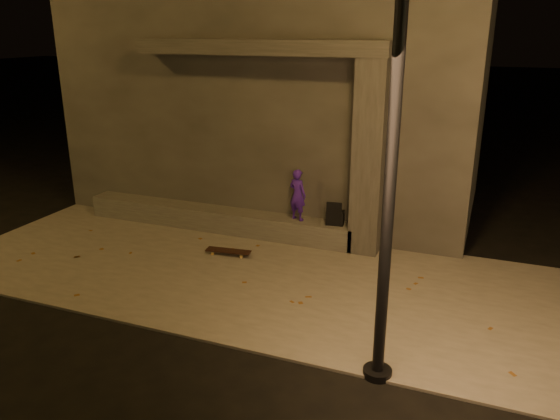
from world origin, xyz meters
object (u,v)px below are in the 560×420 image
at_px(backpack, 335,216).
at_px(street_lamp_0, 400,38).
at_px(skateboarder, 298,195).
at_px(column, 369,159).
at_px(skateboard, 228,251).

height_order(backpack, street_lamp_0, street_lamp_0).
height_order(skateboarder, street_lamp_0, street_lamp_0).
relative_size(column, street_lamp_0, 0.51).
bearing_deg(column, street_lamp_0, -74.56).
xyz_separation_m(backpack, skateboard, (-1.74, -1.18, -0.53)).
height_order(skateboard, street_lamp_0, street_lamp_0).
bearing_deg(skateboarder, column, -161.66).
bearing_deg(column, skateboarder, 180.00).
bearing_deg(skateboarder, backpack, -161.66).
bearing_deg(skateboarder, skateboard, 69.13).
height_order(skateboarder, skateboard, skateboarder).
bearing_deg(column, backpack, 180.00).
bearing_deg(backpack, column, -6.37).
bearing_deg(backpack, skateboard, -152.29).
height_order(column, street_lamp_0, street_lamp_0).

